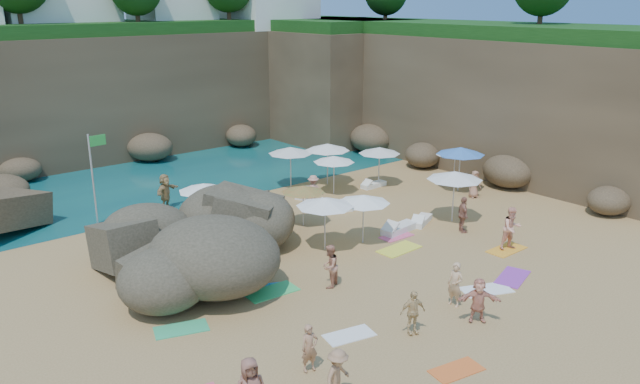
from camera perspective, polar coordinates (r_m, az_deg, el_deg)
ground at (r=25.11m, az=0.86°, el=-6.80°), size 120.00×120.00×0.00m
seawater at (r=50.74m, az=-21.78°, el=4.36°), size 120.00×120.00×0.00m
cliff_back at (r=46.09m, az=-17.95°, el=8.63°), size 44.00×8.00×8.00m
cliff_right at (r=42.84m, az=13.50°, el=8.40°), size 8.00×30.00×8.00m
cliff_corner at (r=49.58m, az=0.81°, el=10.00°), size 10.00×12.00×8.00m
rock_outcrop at (r=25.58m, az=-9.52°, el=-6.58°), size 8.05×6.87×2.76m
flag_pole at (r=30.79m, az=-19.92°, el=2.17°), size 0.85×0.12×4.34m
parasol_0 at (r=28.94m, az=-10.61°, el=0.44°), size 2.31×2.31×2.19m
parasol_1 at (r=34.90m, az=-2.73°, el=3.82°), size 2.47×2.47×2.34m
parasol_2 at (r=35.46m, az=0.70°, el=4.13°), size 2.53×2.53×2.39m
parasol_4 at (r=35.41m, az=5.46°, el=3.81°), size 2.37×2.37×2.24m
parasol_5 at (r=26.01m, az=0.46°, el=-0.92°), size 2.44×2.44×2.31m
parasol_6 at (r=28.93m, az=-1.56°, el=0.28°), size 2.07×2.07×1.95m
parasol_7 at (r=33.75m, az=1.28°, el=3.03°), size 2.25×2.25×2.13m
parasol_8 at (r=36.35m, az=12.28°, el=3.57°), size 2.17×2.17×2.05m
parasol_9 at (r=26.85m, az=4.01°, el=-0.64°), size 2.31×2.31×2.18m
parasol_10 at (r=34.97m, az=12.73°, el=3.69°), size 2.64×2.64×2.50m
parasol_11 at (r=30.02m, az=12.23°, el=1.49°), size 2.63×2.63×2.48m
lounger_0 at (r=33.88m, az=-1.33°, el=-0.09°), size 1.85×1.47×0.28m
lounger_1 at (r=31.69m, az=2.74°, el=-1.37°), size 1.74×0.95×0.26m
lounger_2 at (r=35.56m, az=4.92°, el=0.66°), size 1.61×0.57×0.25m
lounger_3 at (r=28.87m, az=7.28°, el=-3.33°), size 2.04×0.86×0.31m
lounger_4 at (r=31.45m, az=1.15°, el=-1.45°), size 2.06×1.61×0.31m
lounger_5 at (r=30.09m, az=9.26°, el=-2.60°), size 1.78×1.20×0.26m
towel_2 at (r=19.04m, az=12.37°, el=-15.62°), size 1.67×1.05×0.03m
towel_3 at (r=23.07m, az=-4.47°, el=-9.07°), size 2.01×1.12×0.03m
towel_5 at (r=20.31m, az=2.69°, el=-12.96°), size 1.74×1.14×0.03m
towel_6 at (r=25.22m, az=17.18°, el=-7.46°), size 2.05×1.45×0.03m
towel_8 at (r=23.29m, az=-5.09°, el=-8.83°), size 1.92×1.50×0.03m
towel_9 at (r=28.31m, az=7.00°, el=-4.04°), size 1.58×0.83×0.03m
towel_10 at (r=27.81m, az=16.69°, el=-5.06°), size 1.82×0.92×0.03m
towel_11 at (r=21.11m, az=-12.57°, el=-12.12°), size 1.89×1.35×0.03m
towel_12 at (r=26.91m, az=7.25°, el=-5.20°), size 1.97×1.03×0.03m
towel_13 at (r=23.93m, az=14.97°, el=-8.64°), size 2.07×1.59×0.03m
person_stand_1 at (r=23.08m, az=0.90°, el=-6.80°), size 0.99×0.91×1.65m
person_stand_2 at (r=32.14m, az=-0.62°, el=0.17°), size 1.09×0.92×1.59m
person_stand_3 at (r=29.08m, az=12.95°, el=-2.03°), size 0.88×1.06×1.69m
person_stand_4 at (r=34.40m, az=13.94°, el=0.70°), size 0.81×0.61×1.48m
person_stand_5 at (r=32.44m, az=-13.95°, el=0.04°), size 1.72×1.27×1.84m
person_stand_6 at (r=22.22m, az=12.26°, el=-8.26°), size 0.42×0.61×1.60m
person_lie_1 at (r=20.52m, az=8.39°, el=-12.26°), size 1.31×1.67×0.36m
person_lie_3 at (r=21.61m, az=14.17°, el=-10.95°), size 2.06×2.07×0.41m
person_lie_4 at (r=18.53m, az=-0.95°, el=-15.61°), size 0.80×1.51×0.34m
person_lie_5 at (r=27.78m, az=17.01°, el=-4.38°), size 1.43×2.04×0.70m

